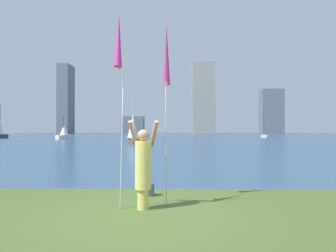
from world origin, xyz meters
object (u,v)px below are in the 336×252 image
Objects in this scene: kite_flag_left at (119,45)px; sailboat_2 at (64,132)px; person at (143,165)px; kite_flag_right at (167,58)px; sailboat_7 at (133,130)px; bag at (149,190)px; sailboat_6 at (264,136)px.

sailboat_2 is at bearing 111.67° from kite_flag_left.
kite_flag_right reaches higher than person.
bag is at bearing -81.31° from sailboat_7.
sailboat_6 is at bearing 71.12° from kite_flag_right.
kite_flag_left is 1.23m from kite_flag_right.
sailboat_2 is 19.43m from sailboat_7.
sailboat_2 is at bearing -164.01° from sailboat_6.
kite_flag_right is 44.17m from sailboat_2.
sailboat_2 is at bearing 132.11° from sailboat_7.
sailboat_6 is at bearing 70.44° from bag.
sailboat_6 is (17.71, 49.84, 0.17)m from bag.
person is 0.46× the size of kite_flag_left.
kite_flag_left reaches higher than sailboat_2.
sailboat_6 is 32.57m from sailboat_7.
person is 0.31× the size of sailboat_6.
sailboat_7 reaches higher than sailboat_2.
kite_flag_left is at bearing -82.79° from sailboat_7.
sailboat_7 is at bearing 97.21° from kite_flag_left.
bag is (0.02, 1.23, -0.74)m from person.
kite_flag_left reaches higher than bag.
sailboat_6 is at bearing 67.46° from person.
sailboat_2 is at bearing 108.94° from person.
kite_flag_right is at bearing 47.78° from person.
person is 2.45m from kite_flag_right.
sailboat_2 is (-16.93, 39.91, 1.02)m from bag.
kite_flag_left is at bearing -108.67° from bag.
kite_flag_right is 13.60× the size of bag.
person is at bearing -128.83° from kite_flag_right.
sailboat_2 is (-16.44, 41.36, -2.14)m from kite_flag_left.
bag is at bearing 71.33° from kite_flag_left.
person is at bearing -81.75° from sailboat_7.
bag is (-0.44, 0.65, -3.08)m from kite_flag_right.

